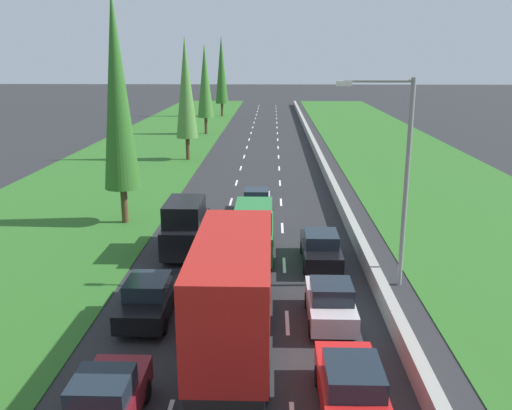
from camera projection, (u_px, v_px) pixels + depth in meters
name	position (u px, v px, depth m)	size (l,w,h in m)	color
ground_plane	(262.00, 152.00, 58.64)	(300.00, 300.00, 0.00)	#28282B
grass_verge_left	(144.00, 151.00, 59.01)	(14.00, 140.00, 0.04)	#2D6623
grass_verge_right	(397.00, 152.00, 58.21)	(14.00, 140.00, 0.04)	#2D6623
median_barrier	(316.00, 148.00, 58.36)	(0.44, 120.00, 0.85)	#9E9B93
lane_markings	(262.00, 152.00, 58.64)	(3.64, 116.00, 0.01)	white
maroon_hatchback_left_lane	(106.00, 402.00, 14.76)	(1.74, 3.90, 1.72)	maroon
red_sedan_right_lane	(352.00, 389.00, 15.35)	(1.82, 4.50, 1.64)	red
silver_hatchback_right_lane	(330.00, 302.00, 20.73)	(1.74, 3.90, 1.72)	silver
black_sedan_right_lane_fourth	(321.00, 248.00, 26.70)	(1.82, 4.50, 1.64)	black
red_box_truck_centre_lane	(235.00, 288.00, 18.74)	(2.46, 9.40, 4.18)	black
green_van_centre_lane	(254.00, 231.00, 27.44)	(1.96, 4.90, 2.82)	#237A33
black_sedan_left_lane	(149.00, 297.00, 21.24)	(1.82, 4.50, 1.64)	black
black_van_left_lane	(186.00, 227.00, 28.11)	(1.96, 4.90, 2.82)	black
silver_hatchback_centre_lane	(257.00, 202.00, 35.14)	(1.74, 3.90, 1.72)	silver
poplar_tree_second	(117.00, 92.00, 31.54)	(2.14, 2.14, 13.56)	#4C3823
poplar_tree_third	(186.00, 88.00, 52.34)	(2.09, 2.09, 11.71)	#4C3823
poplar_tree_fourth	(205.00, 81.00, 70.37)	(2.09, 2.09, 11.45)	#4C3823
poplar_tree_fifth	(221.00, 70.00, 91.86)	(2.13, 2.13, 13.30)	#4C3823
street_light_mast	(399.00, 169.00, 23.10)	(3.20, 0.28, 9.00)	gray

